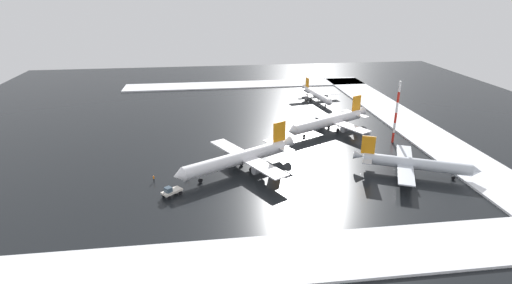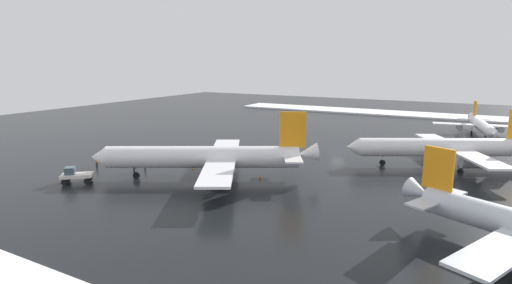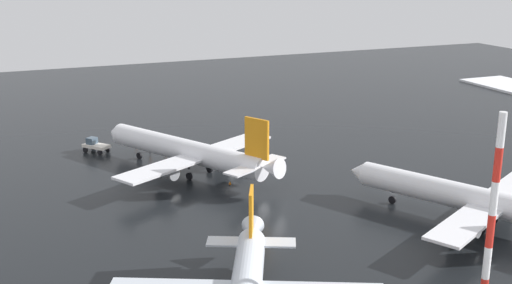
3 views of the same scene
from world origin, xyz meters
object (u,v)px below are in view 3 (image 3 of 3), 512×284
at_px(airplane_parked_portside, 189,151).
at_px(ground_crew_near_tug, 150,147).
at_px(ground_crew_mid_apron, 165,145).
at_px(traffic_cone_near_nose, 234,158).
at_px(airplane_parked_starboard, 473,199).
at_px(ground_crew_beside_wing, 136,135).
at_px(traffic_cone_mid_line, 230,183).
at_px(traffic_cone_wingtip_side, 200,158).
at_px(pushback_tug, 95,145).
at_px(antenna_mast, 492,215).

relative_size(airplane_parked_portside, ground_crew_near_tug, 19.36).
bearing_deg(ground_crew_mid_apron, traffic_cone_near_nose, 56.73).
bearing_deg(ground_crew_near_tug, airplane_parked_starboard, 134.55).
distance_m(airplane_parked_starboard, ground_crew_near_tug, 54.44).
xyz_separation_m(airplane_parked_portside, ground_crew_mid_apron, (-0.37, 13.22, -2.58)).
bearing_deg(airplane_parked_starboard, ground_crew_beside_wing, 1.68).
xyz_separation_m(airplane_parked_starboard, traffic_cone_mid_line, (-22.73, 25.22, -3.10)).
relative_size(traffic_cone_mid_line, traffic_cone_wingtip_side, 1.00).
relative_size(ground_crew_near_tug, traffic_cone_wingtip_side, 3.11).
bearing_deg(airplane_parked_starboard, ground_crew_mid_apron, 2.97).
xyz_separation_m(airplane_parked_portside, ground_crew_near_tug, (-3.09, 13.09, -2.58)).
height_order(ground_crew_beside_wing, traffic_cone_mid_line, ground_crew_beside_wing).
relative_size(ground_crew_near_tug, traffic_cone_near_nose, 3.11).
relative_size(pushback_tug, ground_crew_mid_apron, 2.90).
xyz_separation_m(airplane_parked_portside, ground_crew_beside_wing, (-3.66, 21.48, -2.58)).
distance_m(ground_crew_mid_apron, ground_crew_beside_wing, 8.88).
height_order(airplane_parked_starboard, traffic_cone_near_nose, airplane_parked_starboard).
height_order(airplane_parked_starboard, pushback_tug, airplane_parked_starboard).
bearing_deg(airplane_parked_starboard, traffic_cone_wingtip_side, 3.26).
bearing_deg(traffic_cone_near_nose, ground_crew_beside_wing, 125.57).
bearing_deg(airplane_parked_starboard, traffic_cone_mid_line, 14.23).
relative_size(airplane_parked_starboard, traffic_cone_near_nose, 57.59).
distance_m(pushback_tug, ground_crew_mid_apron, 11.80).
distance_m(airplane_parked_portside, antenna_mast, 51.15).
xyz_separation_m(ground_crew_beside_wing, ground_crew_near_tug, (0.57, -8.39, 0.00)).
height_order(ground_crew_beside_wing, traffic_cone_wingtip_side, ground_crew_beside_wing).
bearing_deg(ground_crew_mid_apron, ground_crew_near_tug, -75.27).
xyz_separation_m(ground_crew_beside_wing, antenna_mast, (17.78, -70.26, 8.61)).
height_order(traffic_cone_near_nose, traffic_cone_mid_line, same).
distance_m(airplane_parked_starboard, ground_crew_mid_apron, 53.12).
bearing_deg(antenna_mast, ground_crew_beside_wing, 104.20).
bearing_deg(pushback_tug, antenna_mast, 162.28).
bearing_deg(ground_crew_mid_apron, antenna_mast, 24.96).
height_order(traffic_cone_mid_line, traffic_cone_wingtip_side, same).
distance_m(ground_crew_mid_apron, antenna_mast, 64.26).
bearing_deg(pushback_tug, airplane_parked_starboard, 178.83).
xyz_separation_m(airplane_parked_starboard, pushback_tug, (-38.39, 49.15, -2.09)).
bearing_deg(traffic_cone_wingtip_side, pushback_tug, 144.82).
xyz_separation_m(airplane_parked_portside, traffic_cone_wingtip_side, (3.66, 6.00, -3.27)).
bearing_deg(antenna_mast, pushback_tug, 111.44).
bearing_deg(pushback_tug, ground_crew_mid_apron, -146.66).
height_order(airplane_parked_starboard, ground_crew_near_tug, airplane_parked_starboard).
height_order(ground_crew_beside_wing, ground_crew_near_tug, same).
bearing_deg(pushback_tug, ground_crew_beside_wing, -98.59).
bearing_deg(ground_crew_near_tug, traffic_cone_near_nose, 153.90).
height_order(airplane_parked_starboard, ground_crew_mid_apron, airplane_parked_starboard).
distance_m(ground_crew_near_tug, antenna_mast, 64.79).
height_order(airplane_parked_portside, traffic_cone_wingtip_side, airplane_parked_portside).
distance_m(pushback_tug, ground_crew_near_tug, 9.30).
bearing_deg(airplane_parked_portside, traffic_cone_wingtip_side, -60.17).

